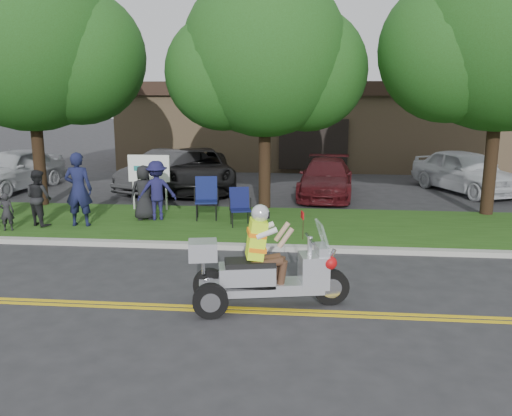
# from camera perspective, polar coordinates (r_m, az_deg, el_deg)

# --- Properties ---
(ground) EXTENTS (120.00, 120.00, 0.00)m
(ground) POSITION_cam_1_polar(r_m,az_deg,el_deg) (9.83, -5.59, -9.37)
(ground) COLOR #28282B
(ground) RESTS_ON ground
(centerline_near) EXTENTS (60.00, 0.10, 0.01)m
(centerline_near) POSITION_cam_1_polar(r_m,az_deg,el_deg) (9.30, -6.29, -10.64)
(centerline_near) COLOR gold
(centerline_near) RESTS_ON ground
(centerline_far) EXTENTS (60.00, 0.10, 0.01)m
(centerline_far) POSITION_cam_1_polar(r_m,az_deg,el_deg) (9.45, -6.09, -10.27)
(centerline_far) COLOR gold
(centerline_far) RESTS_ON ground
(curb) EXTENTS (60.00, 0.25, 0.12)m
(curb) POSITION_cam_1_polar(r_m,az_deg,el_deg) (12.65, -2.93, -4.06)
(curb) COLOR #A8A89E
(curb) RESTS_ON ground
(grass_verge) EXTENTS (60.00, 4.00, 0.10)m
(grass_verge) POSITION_cam_1_polar(r_m,az_deg,el_deg) (14.71, -1.69, -1.73)
(grass_verge) COLOR #204713
(grass_verge) RESTS_ON ground
(commercial_building) EXTENTS (18.00, 8.20, 4.00)m
(commercial_building) POSITION_cam_1_polar(r_m,az_deg,el_deg) (27.98, 6.04, 8.93)
(commercial_building) COLOR #9E7F5B
(commercial_building) RESTS_ON ground
(tree_left) EXTENTS (6.62, 5.40, 7.78)m
(tree_left) POSITION_cam_1_polar(r_m,az_deg,el_deg) (18.04, -22.51, 15.30)
(tree_left) COLOR #332114
(tree_left) RESTS_ON ground
(tree_mid) EXTENTS (5.88, 4.80, 7.05)m
(tree_mid) POSITION_cam_1_polar(r_m,az_deg,el_deg) (16.26, 1.15, 15.16)
(tree_mid) COLOR #332114
(tree_mid) RESTS_ON ground
(tree_right) EXTENTS (6.86, 5.60, 8.07)m
(tree_right) POSITION_cam_1_polar(r_m,az_deg,el_deg) (16.88, 24.68, 16.00)
(tree_right) COLOR #332114
(tree_right) RESTS_ON ground
(business_sign) EXTENTS (1.25, 0.06, 1.75)m
(business_sign) POSITION_cam_1_polar(r_m,az_deg,el_deg) (16.43, -11.20, 3.79)
(business_sign) COLOR silver
(business_sign) RESTS_ON ground
(trike_scooter) EXTENTS (2.73, 1.14, 1.79)m
(trike_scooter) POSITION_cam_1_polar(r_m,az_deg,el_deg) (9.18, 0.68, -6.75)
(trike_scooter) COLOR black
(trike_scooter) RESTS_ON ground
(lawn_chair_a) EXTENTS (0.64, 0.66, 1.00)m
(lawn_chair_a) POSITION_cam_1_polar(r_m,az_deg,el_deg) (14.35, -1.72, 0.41)
(lawn_chair_a) COLOR black
(lawn_chair_a) RESTS_ON grass_verge
(lawn_chair_b) EXTENTS (0.70, 0.72, 1.16)m
(lawn_chair_b) POSITION_cam_1_polar(r_m,az_deg,el_deg) (15.16, -5.25, 1.36)
(lawn_chair_b) COLOR black
(lawn_chair_b) RESTS_ON grass_verge
(spectator_adult_left) EXTENTS (0.75, 0.52, 1.96)m
(spectator_adult_left) POSITION_cam_1_polar(r_m,az_deg,el_deg) (14.91, -18.18, 1.88)
(spectator_adult_left) COLOR #15183A
(spectator_adult_left) RESTS_ON grass_verge
(spectator_adult_mid) EXTENTS (0.90, 0.84, 1.49)m
(spectator_adult_mid) POSITION_cam_1_polar(r_m,az_deg,el_deg) (15.37, -21.89, 1.02)
(spectator_adult_mid) COLOR black
(spectator_adult_mid) RESTS_ON grass_verge
(spectator_chair_a) EXTENTS (1.19, 0.90, 1.64)m
(spectator_chair_a) POSITION_cam_1_polar(r_m,az_deg,el_deg) (15.15, -10.40, 1.83)
(spectator_chair_a) COLOR #1A1844
(spectator_chair_a) RESTS_ON grass_verge
(spectator_chair_b) EXTENTS (0.87, 0.72, 1.52)m
(spectator_chair_b) POSITION_cam_1_polar(r_m,az_deg,el_deg) (15.22, -11.70, 1.61)
(spectator_chair_b) COLOR black
(spectator_chair_b) RESTS_ON grass_verge
(child_left) EXTENTS (0.41, 0.33, 0.97)m
(child_left) POSITION_cam_1_polar(r_m,az_deg,el_deg) (15.16, -24.77, -0.38)
(child_left) COLOR black
(child_left) RESTS_ON grass_verge
(parked_car_far_left) EXTENTS (2.52, 4.75, 1.54)m
(parked_car_far_left) POSITION_cam_1_polar(r_m,az_deg,el_deg) (21.83, -24.23, 3.71)
(parked_car_far_left) COLOR #B6B8BE
(parked_car_far_left) RESTS_ON ground
(parked_car_left) EXTENTS (2.99, 4.70, 1.46)m
(parked_car_left) POSITION_cam_1_polar(r_m,az_deg,el_deg) (20.19, -9.36, 3.91)
(parked_car_left) COLOR #2E2D30
(parked_car_left) RESTS_ON ground
(parked_car_mid) EXTENTS (3.75, 5.86, 1.50)m
(parked_car_mid) POSITION_cam_1_polar(r_m,az_deg,el_deg) (20.17, -6.23, 4.05)
(parked_car_mid) COLOR black
(parked_car_mid) RESTS_ON ground
(parked_car_right) EXTENTS (2.11, 4.51, 1.27)m
(parked_car_right) POSITION_cam_1_polar(r_m,az_deg,el_deg) (18.96, 7.38, 3.14)
(parked_car_right) COLOR #461014
(parked_car_right) RESTS_ON ground
(parked_car_far_right) EXTENTS (3.55, 4.88, 1.54)m
(parked_car_far_right) POSITION_cam_1_polar(r_m,az_deg,el_deg) (20.91, 21.21, 3.64)
(parked_car_far_right) COLOR silver
(parked_car_far_right) RESTS_ON ground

